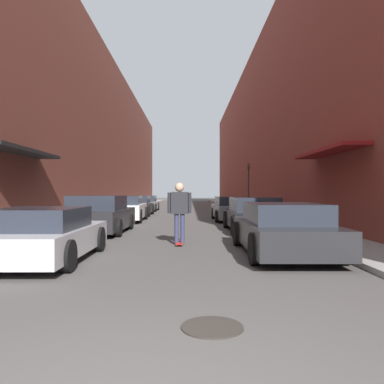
% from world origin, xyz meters
% --- Properties ---
extents(ground, '(133.29, 133.29, 0.00)m').
position_xyz_m(ground, '(0.00, 24.24, 0.00)').
color(ground, '#4C4947').
extents(curb_strip_left, '(1.80, 60.59, 0.12)m').
position_xyz_m(curb_strip_left, '(-4.76, 30.29, 0.06)').
color(curb_strip_left, gray).
rests_on(curb_strip_left, ground).
extents(curb_strip_right, '(1.80, 60.59, 0.12)m').
position_xyz_m(curb_strip_right, '(4.76, 30.29, 0.06)').
color(curb_strip_right, gray).
rests_on(curb_strip_right, ground).
extents(building_row_left, '(4.90, 60.59, 12.33)m').
position_xyz_m(building_row_left, '(-7.66, 30.29, 6.16)').
color(building_row_left, brown).
rests_on(building_row_left, ground).
extents(building_row_right, '(4.90, 60.59, 13.04)m').
position_xyz_m(building_row_right, '(7.66, 30.29, 6.52)').
color(building_row_right, brown).
rests_on(building_row_right, ground).
extents(parked_car_left_0, '(2.08, 4.01, 1.17)m').
position_xyz_m(parked_car_left_0, '(-2.77, 6.00, 0.57)').
color(parked_car_left_0, '#B7B7BC').
rests_on(parked_car_left_0, ground).
extents(parked_car_left_1, '(2.08, 4.20, 1.38)m').
position_xyz_m(parked_car_left_1, '(-2.85, 11.56, 0.65)').
color(parked_car_left_1, '#232326').
rests_on(parked_car_left_1, ground).
extents(parked_car_left_2, '(2.08, 4.10, 1.31)m').
position_xyz_m(parked_car_left_2, '(-2.85, 16.90, 0.64)').
color(parked_car_left_2, silver).
rests_on(parked_car_left_2, ground).
extents(parked_car_left_3, '(2.02, 4.14, 1.23)m').
position_xyz_m(parked_car_left_3, '(-2.90, 21.60, 0.60)').
color(parked_car_left_3, '#232326').
rests_on(parked_car_left_3, ground).
extents(parked_car_left_4, '(1.86, 4.01, 1.21)m').
position_xyz_m(parked_car_left_4, '(-2.90, 27.06, 0.58)').
color(parked_car_left_4, '#B7B7BC').
rests_on(parked_car_left_4, ground).
extents(parked_car_right_0, '(2.03, 4.51, 1.24)m').
position_xyz_m(parked_car_right_0, '(2.74, 6.82, 0.61)').
color(parked_car_right_0, '#232326').
rests_on(parked_car_right_0, ground).
extents(parked_car_right_1, '(1.96, 4.48, 1.31)m').
position_xyz_m(parked_car_right_1, '(2.91, 12.00, 0.63)').
color(parked_car_right_1, black).
rests_on(parked_car_right_1, ground).
extents(parked_car_right_2, '(1.89, 4.47, 1.26)m').
position_xyz_m(parked_car_right_2, '(2.69, 17.42, 0.61)').
color(parked_car_right_2, gray).
rests_on(parked_car_right_2, ground).
extents(skateboarder, '(0.68, 0.78, 1.77)m').
position_xyz_m(skateboarder, '(0.19, 8.42, 1.09)').
color(skateboarder, '#B2231E').
rests_on(skateboarder, ground).
extents(manhole_cover, '(0.70, 0.70, 0.02)m').
position_xyz_m(manhole_cover, '(0.71, 1.95, 0.01)').
color(manhole_cover, '#332D28').
rests_on(manhole_cover, ground).
extents(traffic_light, '(0.16, 0.22, 3.41)m').
position_xyz_m(traffic_light, '(4.75, 24.58, 2.23)').
color(traffic_light, '#2D2D2D').
rests_on(traffic_light, curb_strip_right).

